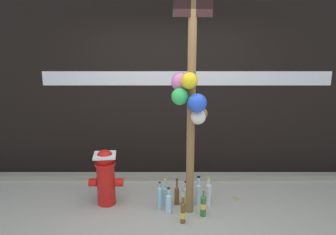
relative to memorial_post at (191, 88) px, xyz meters
The scene contains 17 objects.
ground_plane 1.68m from the memorial_post, 116.92° to the right, with size 14.00×14.00×0.00m, color #ADA899.
building_wall 1.43m from the memorial_post, 98.14° to the left, with size 10.00×0.21×3.41m.
curb_strip 1.89m from the memorial_post, 101.21° to the left, with size 8.00×0.12×0.08m, color gray.
memorial_post is the anchor object (origin of this frame).
fire_hydrant 1.66m from the memorial_post, 167.14° to the left, with size 0.45×0.32×0.76m.
bottle_0 1.50m from the memorial_post, 123.25° to the left, with size 0.06×0.06×0.37m.
bottle_1 1.49m from the memorial_post, 98.22° to the left, with size 0.08×0.08×0.35m.
bottle_2 1.50m from the memorial_post, 110.06° to the right, with size 0.06×0.06×0.36m.
bottle_3 1.49m from the memorial_post, 21.95° to the right, with size 0.07×0.07×0.37m.
bottle_4 1.51m from the memorial_post, 146.58° to the left, with size 0.07×0.07×0.38m.
bottle_5 1.49m from the memorial_post, 37.57° to the left, with size 0.08×0.08×0.40m.
bottle_6 1.50m from the memorial_post, 165.22° to the left, with size 0.06×0.06×0.38m.
bottle_7 1.50m from the memorial_post, behind, with size 0.08×0.08×0.34m.
bottle_8 1.48m from the memorial_post, 59.29° to the left, with size 0.08×0.08×0.40m.
litter_0 1.80m from the memorial_post, 30.44° to the left, with size 0.11×0.08×0.01m, color tan.
litter_1 1.76m from the memorial_post, 100.18° to the left, with size 0.09×0.08×0.01m, color silver.
litter_2 1.72m from the memorial_post, 103.11° to the left, with size 0.13×0.07×0.01m, color #8C99B2.
Camera 1 is at (-0.06, -3.49, 2.23)m, focal length 35.99 mm.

